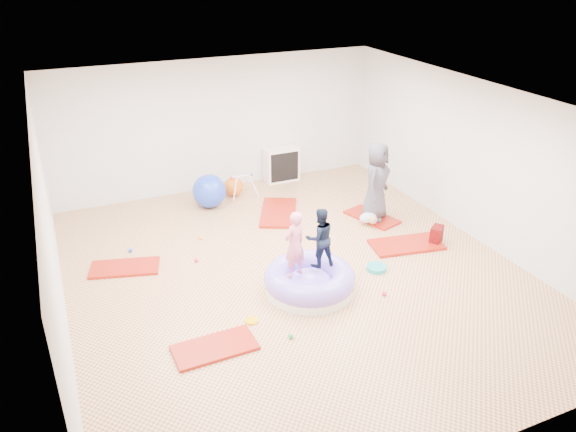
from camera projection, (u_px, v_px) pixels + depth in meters
name	position (u px, v px, depth m)	size (l,w,h in m)	color
room	(296.00, 194.00, 8.53)	(7.01, 8.01, 2.81)	tan
gym_mat_front_left	(215.00, 347.00, 7.41)	(1.09, 0.55, 0.05)	#AC0503
gym_mat_mid_left	(125.00, 268.00, 9.25)	(1.11, 0.55, 0.05)	#AC0503
gym_mat_center_back	(279.00, 212.00, 11.15)	(1.34, 0.67, 0.06)	#AC0503
gym_mat_right	(406.00, 245.00, 9.95)	(1.26, 0.63, 0.05)	#AC0503
gym_mat_rear_right	(372.00, 217.00, 10.98)	(1.06, 0.53, 0.04)	#AC0503
inflatable_cushion	(310.00, 281.00, 8.61)	(1.41, 1.41, 0.44)	white
child_pink	(295.00, 241.00, 8.16)	(0.38, 0.25, 1.04)	pink
child_navy	(320.00, 235.00, 8.45)	(0.46, 0.36, 0.95)	black
adult_caregiver	(376.00, 181.00, 10.59)	(0.74, 0.48, 1.51)	#44424F
infant	(369.00, 218.00, 10.64)	(0.36, 0.37, 0.21)	silver
ball_pit_balls	(251.00, 271.00, 9.12)	(3.39, 3.37, 0.07)	green
exercise_ball_blue	(209.00, 191.00, 11.33)	(0.68, 0.68, 0.68)	blue
exercise_ball_orange	(234.00, 187.00, 11.90)	(0.41, 0.41, 0.41)	orange
infant_play_gym	(242.00, 182.00, 11.85)	(0.60, 0.57, 0.46)	white
cube_shelf	(282.00, 165.00, 12.60)	(0.76, 0.37, 0.76)	white
balance_disc	(377.00, 268.00, 9.21)	(0.33, 0.33, 0.07)	teal
backpack	(436.00, 235.00, 9.99)	(0.28, 0.18, 0.33)	#9C0306
yellow_toy	(252.00, 321.00, 7.94)	(0.19, 0.19, 0.03)	#E8AD04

